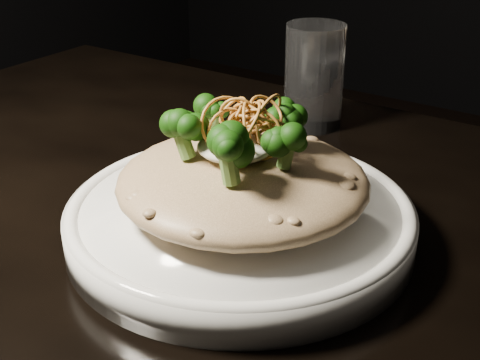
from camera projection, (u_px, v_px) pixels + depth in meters
name	position (u px, v px, depth m)	size (l,w,h in m)	color
table	(199.00, 315.00, 0.61)	(1.10, 0.80, 0.75)	black
plate	(240.00, 222.00, 0.57)	(0.30, 0.30, 0.03)	white
risotto	(243.00, 181.00, 0.55)	(0.21, 0.21, 0.05)	brown
broccoli	(238.00, 127.00, 0.53)	(0.14, 0.14, 0.05)	black
cheese	(235.00, 146.00, 0.54)	(0.06, 0.06, 0.02)	silver
shallots	(246.00, 116.00, 0.53)	(0.05, 0.05, 0.03)	#93511F
drinking_glass	(314.00, 76.00, 0.79)	(0.07, 0.07, 0.12)	white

